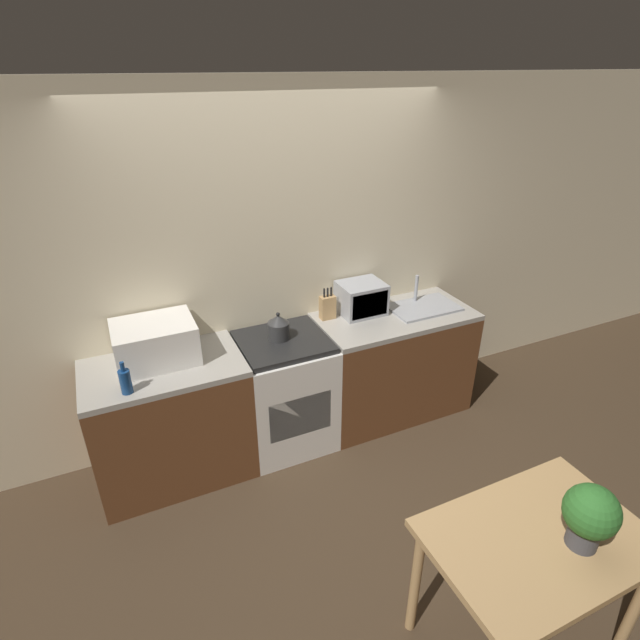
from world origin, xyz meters
TOP-DOWN VIEW (x-y plane):
  - ground_plane at (0.00, 0.00)m, footprint 16.00×16.00m
  - wall_back at (0.00, 1.08)m, footprint 10.00×0.06m
  - counter_left_run at (-0.95, 0.74)m, footprint 1.03×0.62m
  - counter_right_run at (0.84, 0.74)m, footprint 1.24×0.62m
  - stove_range at (-0.11, 0.74)m, footprint 0.65×0.62m
  - kettle at (-0.13, 0.77)m, footprint 0.15×0.15m
  - microwave at (-0.96, 0.83)m, footprint 0.51×0.40m
  - bottle at (-1.18, 0.53)m, footprint 0.07×0.07m
  - knife_block at (0.33, 0.91)m, footprint 0.12×0.07m
  - toaster_oven at (0.60, 0.89)m, footprint 0.34×0.29m
  - sink_basin at (1.10, 0.75)m, footprint 0.54×0.34m
  - dining_table at (0.38, -1.19)m, footprint 0.99×0.67m
  - potted_plant at (0.51, -1.29)m, footprint 0.23×0.23m

SIDE VIEW (x-z plane):
  - ground_plane at x=0.00m, z-range 0.00..0.00m
  - stove_range at x=-0.11m, z-range 0.00..0.90m
  - counter_right_run at x=0.84m, z-range 0.00..0.90m
  - counter_left_run at x=-0.95m, z-range 0.00..0.90m
  - dining_table at x=0.38m, z-range 0.28..1.05m
  - sink_basin at x=1.10m, z-range 0.80..1.04m
  - potted_plant at x=0.51m, z-range 0.79..1.11m
  - bottle at x=-1.18m, z-range 0.88..1.09m
  - kettle at x=-0.13m, z-range 0.89..1.09m
  - knife_block at x=0.33m, z-range 0.87..1.12m
  - toaster_oven at x=0.60m, z-range 0.90..1.15m
  - microwave at x=-0.96m, z-range 0.90..1.17m
  - wall_back at x=0.00m, z-range 0.00..2.60m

